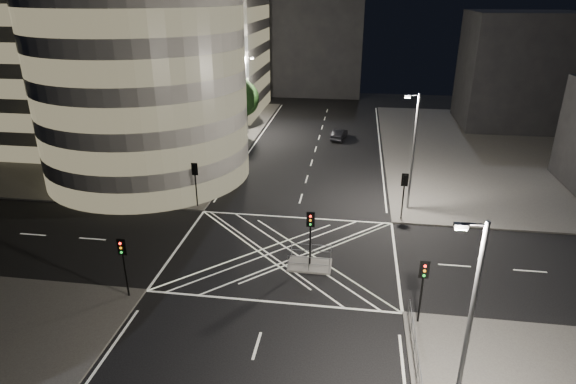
% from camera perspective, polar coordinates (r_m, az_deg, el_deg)
% --- Properties ---
extents(ground, '(120.00, 120.00, 0.00)m').
position_cam_1_polar(ground, '(35.39, -0.41, -7.25)').
color(ground, black).
rests_on(ground, ground).
extents(sidewalk_far_left, '(42.00, 42.00, 0.15)m').
position_cam_1_polar(sidewalk_far_left, '(68.71, -21.55, 6.37)').
color(sidewalk_far_left, '#494744').
rests_on(sidewalk_far_left, ground).
extents(sidewalk_far_right, '(42.00, 42.00, 0.15)m').
position_cam_1_polar(sidewalk_far_right, '(64.68, 30.05, 3.89)').
color(sidewalk_far_right, '#494744').
rests_on(sidewalk_far_right, ground).
extents(central_island, '(3.00, 2.00, 0.15)m').
position_cam_1_polar(central_island, '(33.86, 2.59, -8.64)').
color(central_island, slate).
rests_on(central_island, ground).
extents(office_tower_curved, '(30.00, 29.00, 27.20)m').
position_cam_1_polar(office_tower_curved, '(55.40, -19.89, 16.32)').
color(office_tower_curved, gray).
rests_on(office_tower_curved, sidewalk_far_left).
extents(office_block_rear, '(24.00, 16.00, 22.00)m').
position_cam_1_polar(office_block_rear, '(77.28, -12.54, 17.48)').
color(office_block_rear, gray).
rests_on(office_block_rear, sidewalk_far_left).
extents(building_right_far, '(14.00, 12.00, 15.00)m').
position_cam_1_polar(building_right_far, '(74.12, 25.59, 12.90)').
color(building_right_far, black).
rests_on(building_right_far, sidewalk_far_right).
extents(building_far_end, '(18.00, 8.00, 18.00)m').
position_cam_1_polar(building_far_end, '(89.10, 2.76, 17.24)').
color(building_far_end, black).
rests_on(building_far_end, ground).
extents(tree_a, '(4.00, 4.00, 7.07)m').
position_cam_1_polar(tree_a, '(43.99, -12.33, 5.35)').
color(tree_a, black).
rests_on(tree_a, sidewalk_far_left).
extents(tree_b, '(4.38, 4.38, 7.14)m').
position_cam_1_polar(tree_b, '(49.45, -9.97, 7.31)').
color(tree_b, black).
rests_on(tree_b, sidewalk_far_left).
extents(tree_c, '(4.82, 4.82, 7.64)m').
position_cam_1_polar(tree_c, '(54.94, -8.10, 9.24)').
color(tree_c, black).
rests_on(tree_c, sidewalk_far_left).
extents(tree_d, '(5.30, 5.30, 8.39)m').
position_cam_1_polar(tree_d, '(60.47, -6.56, 11.04)').
color(tree_d, black).
rests_on(tree_d, sidewalk_far_left).
extents(tree_e, '(4.02, 4.02, 6.29)m').
position_cam_1_polar(tree_e, '(66.45, -5.20, 10.95)').
color(tree_e, black).
rests_on(tree_e, sidewalk_far_left).
extents(traffic_signal_fl, '(0.55, 0.22, 4.00)m').
position_cam_1_polar(traffic_signal_fl, '(42.12, -10.94, 1.81)').
color(traffic_signal_fl, black).
rests_on(traffic_signal_fl, sidewalk_far_left).
extents(traffic_signal_nl, '(0.55, 0.22, 4.00)m').
position_cam_1_polar(traffic_signal_nl, '(30.84, -18.95, -7.29)').
color(traffic_signal_nl, black).
rests_on(traffic_signal_nl, sidewalk_near_left).
extents(traffic_signal_fr, '(0.55, 0.22, 4.00)m').
position_cam_1_polar(traffic_signal_fr, '(40.13, 13.59, 0.50)').
color(traffic_signal_fr, black).
rests_on(traffic_signal_fr, sidewalk_far_right).
extents(traffic_signal_nr, '(0.55, 0.22, 4.00)m').
position_cam_1_polar(traffic_signal_nr, '(28.07, 15.70, -10.04)').
color(traffic_signal_nr, black).
rests_on(traffic_signal_nr, sidewalk_near_right).
extents(traffic_signal_island, '(0.55, 0.22, 4.00)m').
position_cam_1_polar(traffic_signal_island, '(32.47, 2.68, -4.37)').
color(traffic_signal_island, black).
rests_on(traffic_signal_island, central_island).
extents(street_lamp_left_near, '(1.25, 0.25, 10.00)m').
position_cam_1_polar(street_lamp_left_near, '(46.18, -9.89, 7.20)').
color(street_lamp_left_near, slate).
rests_on(street_lamp_left_near, sidewalk_far_left).
extents(street_lamp_left_far, '(1.25, 0.25, 10.00)m').
position_cam_1_polar(street_lamp_left_far, '(63.06, -4.92, 11.64)').
color(street_lamp_left_far, slate).
rests_on(street_lamp_left_far, sidewalk_far_left).
extents(street_lamp_right_far, '(1.25, 0.25, 10.00)m').
position_cam_1_polar(street_lamp_right_far, '(41.39, 14.57, 4.96)').
color(street_lamp_right_far, slate).
rests_on(street_lamp_right_far, sidewalk_far_right).
extents(street_lamp_right_near, '(1.25, 0.25, 10.00)m').
position_cam_1_polar(street_lamp_right_near, '(20.90, 20.50, -14.65)').
color(street_lamp_right_near, slate).
rests_on(street_lamp_right_near, sidewalk_near_right).
extents(railing_near_right, '(0.06, 11.70, 1.10)m').
position_cam_1_polar(railing_near_right, '(25.15, 15.35, -20.89)').
color(railing_near_right, slate).
rests_on(railing_near_right, sidewalk_near_right).
extents(railing_island_south, '(2.80, 0.06, 1.10)m').
position_cam_1_polar(railing_island_south, '(32.77, 2.45, -8.53)').
color(railing_island_south, slate).
rests_on(railing_island_south, central_island).
extents(railing_island_north, '(2.80, 0.06, 1.10)m').
position_cam_1_polar(railing_island_north, '(34.31, 2.76, -6.97)').
color(railing_island_north, slate).
rests_on(railing_island_north, central_island).
extents(sedan, '(2.10, 4.23, 1.33)m').
position_cam_1_polar(sedan, '(62.22, 6.09, 6.82)').
color(sedan, black).
rests_on(sedan, ground).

